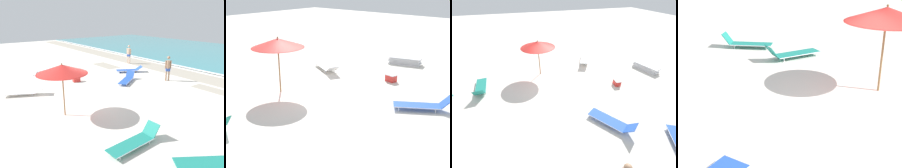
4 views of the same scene
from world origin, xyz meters
The scene contains 4 objects.
ground_plane centered at (0.00, 0.01, -0.08)m, with size 60.00×60.00×0.16m.
beach_umbrella centered at (0.76, -1.59, 2.19)m, with size 2.27×2.27×2.47m.
sun_lounger_beside_umbrella centered at (6.82, 0.35, 0.22)m, with size 1.65×2.06×0.63m.
sun_lounger_mid_beach_solo centered at (4.61, -0.72, 0.22)m, with size 0.73×2.20×0.62m.
Camera 4 is at (-5.56, 4.44, 3.64)m, focal length 50.00 mm.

